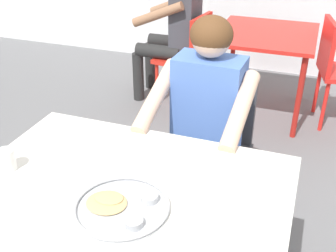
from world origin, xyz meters
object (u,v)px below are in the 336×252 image
object	(u,v)px
thali_tray	(122,206)
patron_background	(175,24)
table_foreground	(124,205)
diner_foreground	(202,119)
chair_red_left	(189,54)
drinking_cup	(6,159)
table_background_red	(266,43)
chair_foreground	(212,140)

from	to	relation	value
thali_tray	patron_background	size ratio (longest dim) A/B	0.28
table_foreground	patron_background	xyz separation A→B (m)	(-0.60, 2.33, 0.02)
table_foreground	diner_foreground	distance (m)	0.69
patron_background	chair_red_left	bearing A→B (deg)	-24.67
thali_tray	drinking_cup	distance (m)	0.53
drinking_cup	table_background_red	size ratio (longest dim) A/B	0.10
thali_tray	chair_foreground	size ratio (longest dim) A/B	0.40
drinking_cup	chair_foreground	size ratio (longest dim) A/B	0.11
thali_tray	table_background_red	xyz separation A→B (m)	(0.15, 2.43, -0.14)
diner_foreground	chair_red_left	distance (m)	1.69
thali_tray	chair_red_left	size ratio (longest dim) A/B	0.40
thali_tray	drinking_cup	xyz separation A→B (m)	(-0.52, 0.06, 0.03)
diner_foreground	chair_red_left	bearing A→B (deg)	109.37
chair_foreground	diner_foreground	size ratio (longest dim) A/B	0.68
table_foreground	diner_foreground	bearing A→B (deg)	81.14
diner_foreground	patron_background	size ratio (longest dim) A/B	1.03
drinking_cup	chair_red_left	size ratio (longest dim) A/B	0.11
drinking_cup	chair_red_left	bearing A→B (deg)	89.25
table_background_red	patron_background	xyz separation A→B (m)	(-0.79, -0.00, 0.08)
thali_tray	patron_background	bearing A→B (deg)	104.82
chair_foreground	patron_background	size ratio (longest dim) A/B	0.70
thali_tray	table_foreground	bearing A→B (deg)	112.87
drinking_cup	chair_foreground	distance (m)	1.15
chair_foreground	patron_background	distance (m)	1.62
table_foreground	chair_red_left	bearing A→B (deg)	101.21
chair_foreground	chair_red_left	xyz separation A→B (m)	(-0.56, 1.36, -0.01)
table_background_red	patron_background	world-z (taller)	patron_background
chair_foreground	diner_foreground	distance (m)	0.32
thali_tray	diner_foreground	distance (m)	0.79
table_foreground	chair_red_left	distance (m)	2.32
chair_foreground	chair_red_left	world-z (taller)	chair_foreground
table_foreground	chair_foreground	world-z (taller)	chair_foreground
table_foreground	table_background_red	world-z (taller)	table_foreground
drinking_cup	diner_foreground	bearing A→B (deg)	50.94
chair_red_left	patron_background	xyz separation A→B (m)	(-0.15, 0.07, 0.23)
table_foreground	drinking_cup	size ratio (longest dim) A/B	13.74
chair_foreground	chair_red_left	bearing A→B (deg)	112.43
chair_red_left	patron_background	world-z (taller)	patron_background
chair_foreground	patron_background	world-z (taller)	patron_background
table_background_red	chair_red_left	distance (m)	0.66
chair_foreground	diner_foreground	bearing A→B (deg)	-92.04
thali_tray	chair_foreground	xyz separation A→B (m)	(0.07, 1.00, -0.29)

